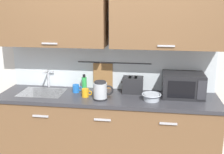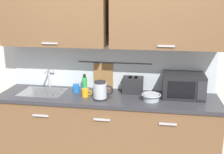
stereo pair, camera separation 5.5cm
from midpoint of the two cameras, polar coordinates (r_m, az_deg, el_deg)
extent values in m
cube|color=brown|center=(3.39, -0.53, -11.42)|extent=(2.50, 0.60, 0.86)
cube|color=#B7B7BC|center=(3.17, -13.97, -7.69)|extent=(0.18, 0.02, 0.02)
cube|color=#B7B7BC|center=(2.98, -1.56, -8.74)|extent=(0.18, 0.02, 0.02)
cube|color=#B7B7BC|center=(2.94, 11.90, -9.42)|extent=(0.18, 0.02, 0.02)
cube|color=#333338|center=(3.21, -0.55, -4.23)|extent=(2.53, 0.63, 0.04)
cube|color=#9EA0A5|center=(3.46, -13.56, -3.70)|extent=(0.52, 0.38, 0.09)
cube|color=silver|center=(3.43, 0.37, 3.43)|extent=(3.70, 0.06, 2.50)
cube|color=silver|center=(3.41, 0.27, 2.08)|extent=(2.50, 0.01, 0.55)
cube|color=brown|center=(3.33, -11.34, 12.34)|extent=(1.22, 0.33, 0.70)
cube|color=#B7B7BC|center=(3.20, -12.15, 6.78)|extent=(0.18, 0.01, 0.02)
cube|color=brown|center=(3.13, 11.74, 12.15)|extent=(1.22, 0.33, 0.70)
cube|color=#B7B7BC|center=(2.98, 11.55, 6.23)|extent=(0.18, 0.01, 0.02)
cylinder|color=#333338|center=(3.38, 0.99, 2.91)|extent=(0.90, 0.01, 0.01)
cube|color=olive|center=(3.44, -1.32, 0.04)|extent=(0.24, 0.02, 0.34)
cylinder|color=#B2B5BA|center=(3.62, -12.33, -0.22)|extent=(0.03, 0.03, 0.22)
cylinder|color=#B2B5BA|center=(3.52, -12.89, 1.01)|extent=(0.02, 0.16, 0.02)
cube|color=#B2B5BA|center=(3.58, -11.82, 1.14)|extent=(0.07, 0.02, 0.01)
cube|color=black|center=(3.25, 14.88, -1.68)|extent=(0.46, 0.34, 0.27)
cube|color=black|center=(3.08, 14.53, -2.58)|extent=(0.29, 0.01, 0.18)
cube|color=#2D2D33|center=(3.11, 18.46, -2.72)|extent=(0.09, 0.01, 0.21)
cylinder|color=black|center=(3.10, -1.93, -4.42)|extent=(0.16, 0.16, 0.02)
cylinder|color=#B2B7BC|center=(3.07, -1.95, -2.76)|extent=(0.15, 0.15, 0.17)
cylinder|color=#262628|center=(3.04, -1.97, -1.06)|extent=(0.13, 0.13, 0.02)
torus|color=black|center=(3.05, -0.24, -2.70)|extent=(0.11, 0.02, 0.11)
cylinder|color=green|center=(3.42, -5.17, -1.33)|extent=(0.06, 0.06, 0.16)
cylinder|color=black|center=(3.39, -5.21, 0.26)|extent=(0.03, 0.03, 0.04)
cylinder|color=orange|center=(3.18, -5.02, -3.22)|extent=(0.08, 0.08, 0.09)
torus|color=orange|center=(3.17, -4.11, -3.24)|extent=(0.06, 0.01, 0.06)
cylinder|color=#A5ADB7|center=(3.08, 8.56, -4.17)|extent=(0.17, 0.17, 0.07)
torus|color=#A5ADB7|center=(3.07, 8.58, -3.62)|extent=(0.21, 0.21, 0.01)
cube|color=#232326|center=(3.30, 4.81, -1.65)|extent=(0.24, 0.17, 0.19)
cube|color=black|center=(3.28, 4.23, -0.13)|extent=(0.03, 0.12, 0.01)
cube|color=black|center=(3.28, 5.45, -0.18)|extent=(0.03, 0.12, 0.01)
cube|color=black|center=(3.31, 2.61, -1.07)|extent=(0.02, 0.02, 0.02)
cylinder|color=blue|center=(3.35, -6.90, -2.31)|extent=(0.08, 0.08, 0.09)
torus|color=blue|center=(3.34, -6.04, -2.33)|extent=(0.06, 0.01, 0.06)
camera|label=1|loc=(0.03, -89.50, 0.14)|focal=44.59mm
camera|label=2|loc=(0.03, 90.50, -0.14)|focal=44.59mm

